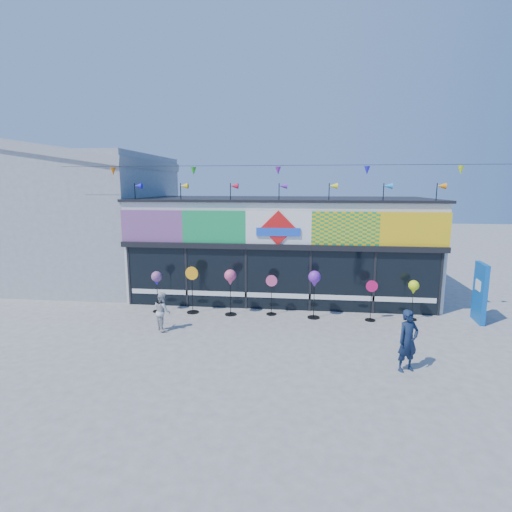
% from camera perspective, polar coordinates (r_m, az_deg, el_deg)
% --- Properties ---
extents(ground, '(80.00, 80.00, 0.00)m').
position_cam_1_polar(ground, '(12.03, 1.98, -12.54)').
color(ground, slate).
rests_on(ground, ground).
extents(kite_shop, '(16.00, 5.70, 5.31)m').
position_cam_1_polar(kite_shop, '(17.23, 3.71, 1.45)').
color(kite_shop, white).
rests_on(kite_shop, ground).
extents(neighbour_building, '(8.18, 7.20, 6.87)m').
position_cam_1_polar(neighbour_building, '(21.16, -24.35, 5.33)').
color(neighbour_building, '#A6A8AB').
rests_on(neighbour_building, ground).
extents(blue_sign, '(0.23, 1.03, 2.04)m').
position_cam_1_polar(blue_sign, '(15.62, 29.35, -4.57)').
color(blue_sign, '#0B51A8').
rests_on(blue_sign, ground).
extents(spinner_0, '(0.39, 0.39, 1.53)m').
position_cam_1_polar(spinner_0, '(15.07, -14.00, -3.28)').
color(spinner_0, black).
rests_on(spinner_0, ground).
extents(spinner_1, '(0.49, 0.44, 1.73)m').
position_cam_1_polar(spinner_1, '(14.77, -9.10, -4.62)').
color(spinner_1, black).
rests_on(spinner_1, ground).
extents(spinner_2, '(0.42, 0.42, 1.67)m').
position_cam_1_polar(spinner_2, '(14.27, -3.70, -3.26)').
color(spinner_2, black).
rests_on(spinner_2, ground).
extents(spinner_3, '(0.41, 0.37, 1.46)m').
position_cam_1_polar(spinner_3, '(14.43, 2.22, -5.42)').
color(spinner_3, black).
rests_on(spinner_3, ground).
extents(spinner_4, '(0.43, 0.43, 1.70)m').
position_cam_1_polar(spinner_4, '(14.05, 8.35, -3.46)').
color(spinner_4, black).
rests_on(spinner_4, ground).
extents(spinner_5, '(0.40, 0.36, 1.42)m').
position_cam_1_polar(spinner_5, '(14.35, 16.13, -5.99)').
color(spinner_5, black).
rests_on(spinner_5, ground).
extents(spinner_6, '(0.36, 0.36, 1.41)m').
position_cam_1_polar(spinner_6, '(14.80, 21.58, -4.32)').
color(spinner_6, black).
rests_on(spinner_6, ground).
extents(adult_man, '(0.69, 0.59, 1.59)m').
position_cam_1_polar(adult_man, '(10.88, 20.88, -11.24)').
color(adult_man, '#13203C').
rests_on(adult_man, ground).
extents(child, '(0.65, 0.70, 1.26)m').
position_cam_1_polar(child, '(13.31, -13.22, -7.69)').
color(child, beige).
rests_on(child, ground).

